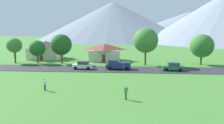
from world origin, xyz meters
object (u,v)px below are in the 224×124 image
object	(u,v)px
pickup_truck_navy_west_side	(118,65)
tree_center	(202,46)
tree_near_right	(146,40)
tree_near_left	(61,45)
parked_car_green_mid_west	(173,67)
house_left_center	(105,52)
house_leftmost	(46,50)
tree_left_of_center	(37,48)
tree_right_of_center	(14,45)
watcher_person	(45,84)
parked_car_white_west_end	(83,65)

from	to	relation	value
pickup_truck_navy_west_side	tree_center	bearing A→B (deg)	20.88
tree_center	tree_near_right	world-z (taller)	tree_near_right
tree_near_left	parked_car_green_mid_west	bearing A→B (deg)	-15.75
house_left_center	tree_near_left	world-z (taller)	tree_near_left
house_leftmost	tree_left_of_center	xyz separation A→B (m)	(1.09, -8.12, 1.13)
tree_near_left	tree_left_of_center	distance (m)	6.12
tree_center	tree_right_of_center	size ratio (longest dim) A/B	1.15
tree_near_left	watcher_person	bearing A→B (deg)	-78.28
house_left_center	parked_car_green_mid_west	distance (m)	20.22
tree_center	parked_car_green_mid_west	size ratio (longest dim) A/B	1.72
tree_center	tree_right_of_center	bearing A→B (deg)	-178.64
house_left_center	tree_near_left	xyz separation A→B (m)	(-10.04, -5.82, 2.29)
tree_left_of_center	tree_center	distance (m)	39.69
tree_left_of_center	tree_near_right	world-z (taller)	tree_near_right
house_leftmost	tree_center	xyz separation A→B (m)	(40.77, -7.15, 1.88)
house_leftmost	pickup_truck_navy_west_side	bearing A→B (deg)	-34.41
parked_car_green_mid_west	tree_left_of_center	bearing A→B (deg)	167.31
tree_near_right	house_leftmost	bearing A→B (deg)	162.54
tree_near_left	tree_left_of_center	world-z (taller)	tree_near_left
tree_near_left	tree_left_of_center	size ratio (longest dim) A/B	1.26
tree_right_of_center	pickup_truck_navy_west_side	distance (m)	26.94
house_left_center	tree_near_right	size ratio (longest dim) A/B	0.96
house_leftmost	watcher_person	xyz separation A→B (m)	(11.87, -30.83, -1.74)
house_leftmost	parked_car_green_mid_west	xyz separation A→B (m)	(32.60, -15.22, -1.75)
house_left_center	parked_car_green_mid_west	xyz separation A→B (m)	(15.42, -13.00, -1.51)
house_left_center	watcher_person	world-z (taller)	house_left_center
house_leftmost	house_left_center	xyz separation A→B (m)	(17.19, -2.22, -0.24)
tree_right_of_center	tree_near_right	size ratio (longest dim) A/B	0.72
house_left_center	tree_left_of_center	xyz separation A→B (m)	(-16.09, -5.90, 1.37)
tree_center	tree_near_right	bearing A→B (deg)	-173.57
tree_near_right	parked_car_green_mid_west	world-z (taller)	tree_near_right
house_leftmost	house_left_center	distance (m)	17.33
tree_center	parked_car_green_mid_west	xyz separation A→B (m)	(-8.17, -8.07, -3.64)
tree_near_right	pickup_truck_navy_west_side	bearing A→B (deg)	-136.28
tree_near_left	watcher_person	xyz separation A→B (m)	(4.73, -22.79, -3.79)
house_left_center	parked_car_white_west_end	xyz separation A→B (m)	(-3.33, -12.64, -1.51)
house_leftmost	parked_car_green_mid_west	bearing A→B (deg)	-25.02
pickup_truck_navy_west_side	watcher_person	xyz separation A→B (m)	(-9.42, -16.25, -0.18)
house_leftmost	watcher_person	size ratio (longest dim) A/B	5.53
tree_right_of_center	pickup_truck_navy_west_side	xyz separation A→B (m)	(25.97, -6.35, -3.36)
parked_car_white_west_end	watcher_person	bearing A→B (deg)	-97.10
tree_left_of_center	parked_car_white_west_end	world-z (taller)	tree_left_of_center
tree_left_of_center	tree_center	world-z (taller)	tree_center
house_leftmost	tree_near_left	xyz separation A→B (m)	(7.14, -8.04, 2.04)
house_leftmost	tree_right_of_center	distance (m)	9.64
parked_car_green_mid_west	watcher_person	bearing A→B (deg)	-143.02
tree_near_right	watcher_person	bearing A→B (deg)	-125.16
house_leftmost	tree_left_of_center	world-z (taller)	tree_left_of_center
house_left_center	parked_car_white_west_end	bearing A→B (deg)	-104.75
pickup_truck_navy_west_side	watcher_person	distance (m)	18.78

